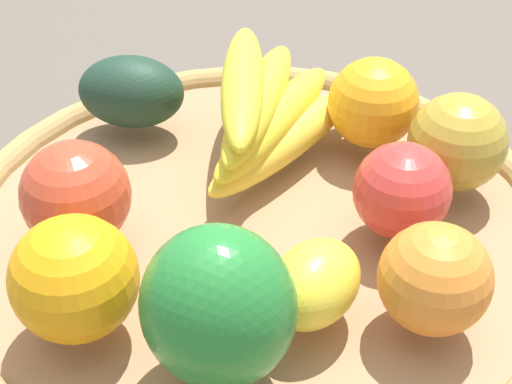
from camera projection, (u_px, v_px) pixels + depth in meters
The scene contains 12 objects.
ground_plane at pixel (256, 250), 0.59m from camera, with size 2.40×2.40×0.00m, color brown.
basket at pixel (256, 232), 0.58m from camera, with size 0.46×0.46×0.04m.
avocado at pixel (131, 92), 0.64m from camera, with size 0.09×0.06×0.06m, color #1D3828.
apple_1 at pixel (402, 191), 0.53m from camera, with size 0.07×0.07×0.07m, color red.
banana_bunch at pixel (266, 112), 0.60m from camera, with size 0.18×0.14×0.08m.
orange_2 at pixel (74, 279), 0.46m from camera, with size 0.08×0.08×0.08m, color orange.
apple_2 at pixel (76, 195), 0.52m from camera, with size 0.07×0.07×0.07m, color #C34228.
apple_0 at pixel (457, 142), 0.57m from camera, with size 0.07×0.07×0.07m, color #AD912F.
bell_pepper at pixel (218, 307), 0.42m from camera, with size 0.09×0.08×0.10m, color #267E32.
lemon_0 at pixel (314, 284), 0.47m from camera, with size 0.07×0.05×0.05m, color yellow.
orange_1 at pixel (435, 279), 0.46m from camera, with size 0.07×0.07×0.07m, color orange.
orange_0 at pixel (373, 103), 0.62m from camera, with size 0.07×0.07×0.07m, color orange.
Camera 1 is at (0.33, 0.28, 0.40)m, focal length 54.54 mm.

